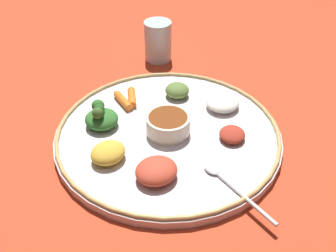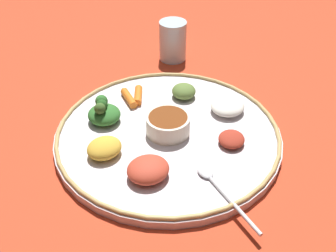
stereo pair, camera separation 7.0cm
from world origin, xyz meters
TOP-DOWN VIEW (x-y plane):
  - ground_plane at (0.00, 0.00)m, footprint 2.40×2.40m
  - platter at (0.00, 0.00)m, footprint 0.44×0.44m
  - platter_rim at (0.00, 0.00)m, footprint 0.44×0.44m
  - center_bowl at (0.00, 0.00)m, footprint 0.09×0.09m
  - spoon at (0.08, 0.15)m, footprint 0.10×0.15m
  - greens_pile at (0.04, -0.13)m, footprint 0.07×0.07m
  - carrot_near_spoon at (-0.07, -0.12)m, footprint 0.07×0.05m
  - carrot_outer at (-0.05, -0.13)m, footprint 0.06×0.07m
  - mound_collards at (-0.12, -0.03)m, footprint 0.06×0.07m
  - mound_berbere_red at (0.12, 0.03)m, footprint 0.10×0.10m
  - mound_lentil_yellow at (0.12, -0.07)m, footprint 0.08×0.08m
  - mound_rice_white at (-0.12, 0.07)m, footprint 0.08×0.08m
  - mound_beet at (-0.03, 0.12)m, footprint 0.07×0.06m
  - drinking_glass at (-0.29, -0.16)m, footprint 0.07×0.07m

SIDE VIEW (x-z plane):
  - ground_plane at x=0.00m, z-range 0.00..0.00m
  - platter at x=0.00m, z-range 0.00..0.02m
  - platter_rim at x=0.00m, z-range 0.02..0.02m
  - spoon at x=0.08m, z-range 0.02..0.03m
  - carrot_outer at x=-0.05m, z-range 0.02..0.03m
  - carrot_near_spoon at x=-0.07m, z-range 0.02..0.03m
  - mound_beet at x=-0.03m, z-range 0.02..0.04m
  - mound_rice_white at x=-0.12m, z-range 0.02..0.04m
  - mound_collards at x=-0.12m, z-range 0.02..0.05m
  - mound_lentil_yellow at x=0.12m, z-range 0.02..0.05m
  - mound_berbere_red at x=0.12m, z-range 0.02..0.05m
  - center_bowl at x=0.00m, z-range 0.02..0.06m
  - greens_pile at x=0.04m, z-range 0.01..0.06m
  - drinking_glass at x=-0.29m, z-range -0.01..0.09m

